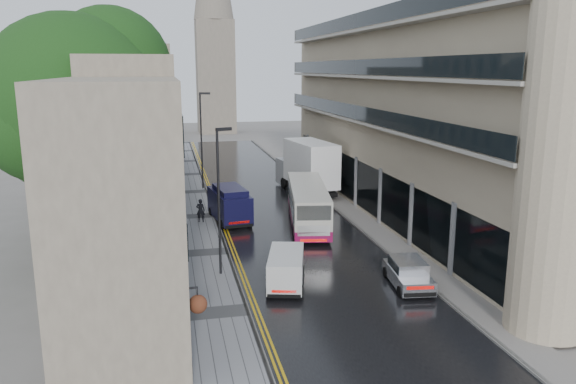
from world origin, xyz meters
name	(u,v)px	position (x,y,z in m)	size (l,w,h in m)	color
road	(277,213)	(0.00, 27.50, 0.01)	(9.00, 85.00, 0.02)	black
left_sidewalk	(197,217)	(-5.85, 27.50, 0.06)	(2.70, 85.00, 0.12)	gray
right_sidewalk	(346,209)	(5.40, 27.50, 0.06)	(1.80, 85.00, 0.12)	slate
old_shop_row	(142,132)	(-9.45, 30.00, 6.00)	(4.50, 56.00, 12.00)	gray
modern_block	(419,117)	(10.30, 26.00, 7.00)	(8.00, 40.00, 14.00)	#BDAD8C
church_spire	(214,7)	(0.50, 82.00, 20.00)	(6.40, 6.40, 40.00)	gray
tree_near	(75,135)	(-12.50, 20.00, 6.95)	(10.56, 10.56, 13.89)	black
tree_far	(106,125)	(-12.20, 33.00, 6.23)	(9.24, 9.24, 12.46)	black
cream_bus	(294,215)	(-0.01, 21.54, 1.39)	(2.28, 10.05, 2.74)	beige
white_lorry	(303,172)	(2.96, 31.49, 2.29)	(2.59, 8.65, 4.54)	white
silver_hatchback	(401,283)	(2.69, 10.99, 0.71)	(1.62, 3.70, 1.39)	silver
white_van	(269,279)	(-3.33, 12.38, 0.88)	(1.64, 3.82, 1.73)	silver
navy_van	(222,210)	(-4.30, 24.17, 1.31)	(2.02, 5.04, 2.57)	black
pedestrian	(201,210)	(-5.64, 25.88, 0.93)	(0.59, 0.39, 1.62)	black
lamp_post_near	(219,203)	(-5.27, 15.60, 3.86)	(0.84, 0.19, 7.49)	black
lamp_post_far	(201,141)	(-4.77, 37.10, 4.28)	(0.94, 0.21, 8.32)	black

